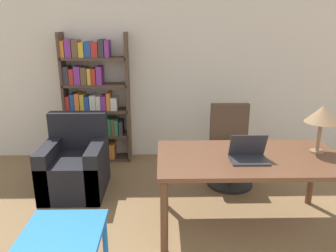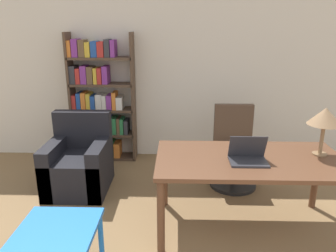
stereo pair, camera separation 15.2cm
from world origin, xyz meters
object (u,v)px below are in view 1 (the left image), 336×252
Objects in this scene: side_table_blue at (63,242)px; laptop at (248,155)px; office_chair at (230,150)px; armchair at (76,167)px; table_lamp at (322,115)px; bookshelf at (93,104)px; desk at (249,165)px.

laptop is at bearing 27.01° from side_table_blue.
office_chair is 1.09× the size of armchair.
bookshelf is (-2.55, 1.66, -0.27)m from table_lamp.
desk is 1.76× the size of office_chair.
desk is 1.00m from office_chair.
armchair is at bearing 165.44° from table_lamp.
desk is at bearing -22.24° from armchair.
bookshelf reaches higher than side_table_blue.
office_chair is 1.94m from armchair.
side_table_blue is at bearing -156.88° from table_lamp.
table_lamp is at bearing 14.28° from laptop.
office_chair is (0.06, 1.06, -0.37)m from laptop.
desk reaches higher than side_table_blue.
desk is 0.95× the size of bookshelf.
desk is 0.84m from table_lamp.
office_chair is at bearing 88.81° from desk.
table_lamp is (0.70, 0.10, 0.46)m from desk.
desk is 1.82m from side_table_blue.
bookshelf is at bearing 157.19° from office_chair.
office_chair is at bearing 5.77° from armchair.
armchair reaches higher than desk.
laptop reaches higher than desk.
desk is at bearing -91.19° from office_chair.
side_table_blue is (-1.60, -1.85, 0.02)m from office_chair.
laptop is 2.12m from armchair.
armchair is 0.49× the size of bookshelf.
laptop is at bearing -116.06° from desk.
desk is 3.01× the size of side_table_blue.
armchair is (-1.91, 0.78, -0.36)m from desk.
laptop is 0.83m from table_lamp.
office_chair is at bearing -22.81° from bookshelf.
bookshelf is at bearing 146.95° from table_lamp.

